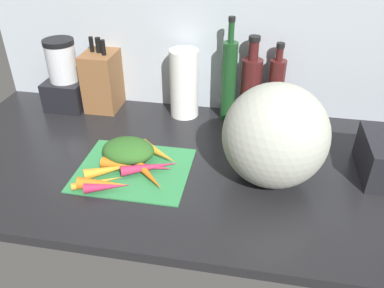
{
  "coord_description": "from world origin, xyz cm",
  "views": [
    {
      "loc": [
        16.65,
        -99.81,
        70.75
      ],
      "look_at": [
        -0.61,
        -6.17,
        9.95
      ],
      "focal_mm": 36.57,
      "sensor_mm": 36.0,
      "label": 1
    }
  ],
  "objects_px": {
    "bottle_2": "(275,89)",
    "carrot_7": "(158,153)",
    "carrot_0": "(107,187)",
    "carrot_6": "(150,167)",
    "carrot_2": "(102,184)",
    "carrot_4": "(151,177)",
    "carrot_8": "(98,182)",
    "bottle_1": "(250,86)",
    "cutting_board": "(134,169)",
    "blender_appliance": "(65,79)",
    "carrot_5": "(154,167)",
    "carrot_1": "(109,170)",
    "bottle_0": "(229,80)",
    "knife_block": "(103,80)",
    "carrot_3": "(120,165)",
    "paper_towel_roll": "(184,84)",
    "winter_squash": "(275,136)"
  },
  "relations": [
    {
      "from": "carrot_2",
      "to": "carrot_8",
      "type": "height_order",
      "value": "carrot_2"
    },
    {
      "from": "carrot_0",
      "to": "bottle_1",
      "type": "relative_size",
      "value": 0.42
    },
    {
      "from": "cutting_board",
      "to": "carrot_6",
      "type": "distance_m",
      "value": 0.06
    },
    {
      "from": "carrot_0",
      "to": "blender_appliance",
      "type": "distance_m",
      "value": 0.6
    },
    {
      "from": "carrot_0",
      "to": "carrot_1",
      "type": "height_order",
      "value": "carrot_1"
    },
    {
      "from": "blender_appliance",
      "to": "bottle_1",
      "type": "height_order",
      "value": "bottle_1"
    },
    {
      "from": "carrot_1",
      "to": "bottle_2",
      "type": "height_order",
      "value": "bottle_2"
    },
    {
      "from": "carrot_4",
      "to": "knife_block",
      "type": "relative_size",
      "value": 0.47
    },
    {
      "from": "carrot_7",
      "to": "bottle_2",
      "type": "relative_size",
      "value": 0.52
    },
    {
      "from": "bottle_1",
      "to": "bottle_2",
      "type": "relative_size",
      "value": 1.07
    },
    {
      "from": "carrot_6",
      "to": "carrot_7",
      "type": "height_order",
      "value": "carrot_7"
    },
    {
      "from": "blender_appliance",
      "to": "carrot_0",
      "type": "bearing_deg",
      "value": -54.6
    },
    {
      "from": "bottle_2",
      "to": "carrot_0",
      "type": "bearing_deg",
      "value": -130.26
    },
    {
      "from": "carrot_1",
      "to": "carrot_3",
      "type": "distance_m",
      "value": 0.04
    },
    {
      "from": "cutting_board",
      "to": "blender_appliance",
      "type": "bearing_deg",
      "value": 136.15
    },
    {
      "from": "cutting_board",
      "to": "bottle_0",
      "type": "height_order",
      "value": "bottle_0"
    },
    {
      "from": "carrot_8",
      "to": "carrot_6",
      "type": "bearing_deg",
      "value": 34.46
    },
    {
      "from": "carrot_1",
      "to": "blender_appliance",
      "type": "height_order",
      "value": "blender_appliance"
    },
    {
      "from": "carrot_2",
      "to": "carrot_4",
      "type": "distance_m",
      "value": 0.14
    },
    {
      "from": "carrot_6",
      "to": "knife_block",
      "type": "height_order",
      "value": "knife_block"
    },
    {
      "from": "bottle_1",
      "to": "carrot_8",
      "type": "bearing_deg",
      "value": -128.3
    },
    {
      "from": "carrot_5",
      "to": "blender_appliance",
      "type": "distance_m",
      "value": 0.58
    },
    {
      "from": "cutting_board",
      "to": "carrot_0",
      "type": "distance_m",
      "value": 0.12
    },
    {
      "from": "winter_squash",
      "to": "carrot_7",
      "type": "bearing_deg",
      "value": 173.21
    },
    {
      "from": "carrot_3",
      "to": "carrot_6",
      "type": "distance_m",
      "value": 0.09
    },
    {
      "from": "carrot_1",
      "to": "carrot_5",
      "type": "height_order",
      "value": "carrot_1"
    },
    {
      "from": "carrot_6",
      "to": "carrot_2",
      "type": "bearing_deg",
      "value": -136.42
    },
    {
      "from": "bottle_2",
      "to": "carrot_7",
      "type": "bearing_deg",
      "value": -135.76
    },
    {
      "from": "carrot_4",
      "to": "bottle_0",
      "type": "relative_size",
      "value": 0.35
    },
    {
      "from": "blender_appliance",
      "to": "cutting_board",
      "type": "bearing_deg",
      "value": -43.85
    },
    {
      "from": "carrot_7",
      "to": "bottle_1",
      "type": "distance_m",
      "value": 0.43
    },
    {
      "from": "carrot_0",
      "to": "bottle_0",
      "type": "xyz_separation_m",
      "value": [
        0.28,
        0.5,
        0.13
      ]
    },
    {
      "from": "bottle_1",
      "to": "bottle_2",
      "type": "bearing_deg",
      "value": 4.22
    },
    {
      "from": "carrot_1",
      "to": "carrot_0",
      "type": "bearing_deg",
      "value": -72.05
    },
    {
      "from": "carrot_6",
      "to": "winter_squash",
      "type": "bearing_deg",
      "value": 5.92
    },
    {
      "from": "carrot_5",
      "to": "bottle_1",
      "type": "relative_size",
      "value": 0.36
    },
    {
      "from": "carrot_8",
      "to": "bottle_0",
      "type": "relative_size",
      "value": 0.39
    },
    {
      "from": "carrot_0",
      "to": "bottle_2",
      "type": "xyz_separation_m",
      "value": [
        0.45,
        0.53,
        0.1
      ]
    },
    {
      "from": "carrot_6",
      "to": "bottle_1",
      "type": "height_order",
      "value": "bottle_1"
    },
    {
      "from": "carrot_4",
      "to": "carrot_8",
      "type": "xyz_separation_m",
      "value": [
        -0.14,
        -0.05,
        -0.0
      ]
    },
    {
      "from": "carrot_6",
      "to": "bottle_0",
      "type": "height_order",
      "value": "bottle_0"
    },
    {
      "from": "cutting_board",
      "to": "bottle_0",
      "type": "distance_m",
      "value": 0.48
    },
    {
      "from": "carrot_5",
      "to": "carrot_1",
      "type": "bearing_deg",
      "value": -161.14
    },
    {
      "from": "carrot_1",
      "to": "carrot_3",
      "type": "xyz_separation_m",
      "value": [
        0.02,
        0.03,
        0.0
      ]
    },
    {
      "from": "cutting_board",
      "to": "carrot_4",
      "type": "distance_m",
      "value": 0.09
    },
    {
      "from": "bottle_0",
      "to": "carrot_1",
      "type": "bearing_deg",
      "value": -125.51
    },
    {
      "from": "carrot_6",
      "to": "bottle_1",
      "type": "bearing_deg",
      "value": 57.16
    },
    {
      "from": "carrot_0",
      "to": "winter_squash",
      "type": "xyz_separation_m",
      "value": [
        0.44,
        0.15,
        0.13
      ]
    },
    {
      "from": "carrot_7",
      "to": "paper_towel_roll",
      "type": "bearing_deg",
      "value": 86.17
    },
    {
      "from": "knife_block",
      "to": "carrot_4",
      "type": "bearing_deg",
      "value": -55.18
    }
  ]
}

